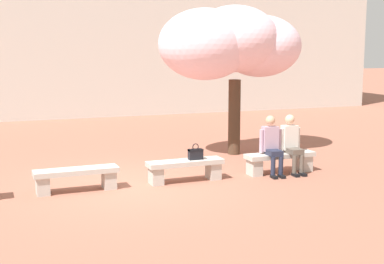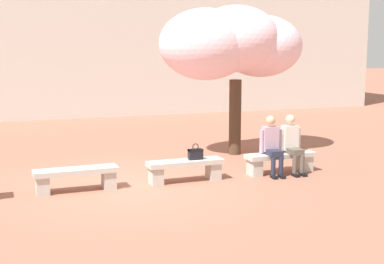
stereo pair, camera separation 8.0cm
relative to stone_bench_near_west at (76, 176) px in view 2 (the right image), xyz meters
name	(u,v)px [view 2 (the right image)]	position (x,y,z in m)	size (l,w,h in m)	color
ground_plane	(133,186)	(1.12, 0.00, -0.30)	(100.00, 100.00, 0.00)	#9E604C
building_facade	(57,10)	(1.12, 12.89, 4.00)	(28.00, 4.00, 8.60)	beige
stone_bench_near_west	(76,176)	(0.00, 0.00, 0.00)	(1.62, 0.46, 0.45)	#BCB7AD
stone_bench_center	(185,167)	(2.23, 0.00, 0.00)	(1.62, 0.46, 0.45)	#BCB7AD
stone_bench_near_east	(280,160)	(4.46, 0.00, 0.00)	(1.62, 0.46, 0.45)	#BCB7AD
person_seated_left	(272,143)	(4.21, -0.05, 0.40)	(0.51, 0.70, 1.29)	black
person_seated_right	(292,142)	(4.71, -0.05, 0.40)	(0.51, 0.68, 1.29)	black
handbag	(195,153)	(2.46, 0.00, 0.28)	(0.30, 0.15, 0.34)	black
cherry_tree_main	(234,44)	(4.38, 2.37, 2.56)	(3.93, 2.41, 3.82)	#473323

